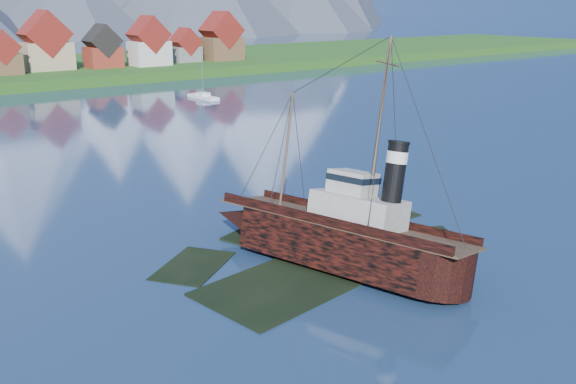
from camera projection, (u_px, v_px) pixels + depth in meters
ground at (313, 263)px, 58.21m from camera, size 1400.00×1400.00×0.00m
shoal at (313, 255)px, 60.98m from camera, size 31.71×21.24×1.14m
tugboat_wreck at (329, 234)px, 57.76m from camera, size 6.30×27.15×21.51m
sailboat_e at (203, 97)px, 155.08m from camera, size 2.90×10.68×12.33m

